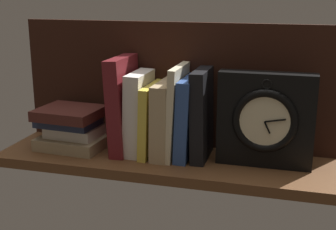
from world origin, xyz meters
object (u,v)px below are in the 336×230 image
book_blue_modern (188,118)px  framed_clock (265,120)px  book_white_catcher (139,113)px  book_cream_twain (177,111)px  book_yellow_seinlanguage (151,119)px  book_stack_side (72,128)px  book_maroon_dawkins (124,105)px  book_tan_shortstories (164,119)px  book_black_skeptic (202,115)px

book_blue_modern → framed_clock: framed_clock is taller
book_white_catcher → book_cream_twain: size_ratio=0.91×
book_yellow_seinlanguage → book_stack_side: bearing=-176.1°
book_blue_modern → framed_clock: 18.96cm
book_maroon_dawkins → book_stack_side: 15.76cm
framed_clock → book_stack_side: 50.12cm
book_maroon_dawkins → book_cream_twain: book_maroon_dawkins is taller
book_yellow_seinlanguage → framed_clock: bearing=-2.6°
book_white_catcher → book_blue_modern: book_white_catcher is taller
book_maroon_dawkins → book_white_catcher: size_ratio=1.17×
book_white_catcher → book_yellow_seinlanguage: bearing=0.0°
book_blue_modern → book_tan_shortstories: bearing=180.0°
book_stack_side → book_black_skeptic: bearing=2.5°
book_yellow_seinlanguage → book_cream_twain: bearing=0.0°
book_cream_twain → book_maroon_dawkins: bearing=180.0°
book_black_skeptic → book_tan_shortstories: bearing=180.0°
book_yellow_seinlanguage → book_blue_modern: 9.42cm
book_tan_shortstories → framed_clock: size_ratio=0.84×
book_tan_shortstories → book_maroon_dawkins: bearing=180.0°
book_black_skeptic → framed_clock: framed_clock is taller
book_blue_modern → book_stack_side: (-30.91, -1.49, -4.61)cm
book_maroon_dawkins → book_blue_modern: 16.91cm
book_blue_modern → book_black_skeptic: (3.54, 0.00, 1.07)cm
book_stack_side → book_blue_modern: bearing=2.8°
book_tan_shortstories → book_stack_side: bearing=-176.6°
framed_clock → book_stack_side: framed_clock is taller
book_cream_twain → book_stack_side: 28.84cm
book_blue_modern → book_cream_twain: bearing=180.0°
book_blue_modern → book_stack_side: bearing=-177.2°
book_maroon_dawkins → framed_clock: 35.67cm
book_tan_shortstories → book_blue_modern: size_ratio=0.94×
book_white_catcher → book_black_skeptic: 16.25cm
book_blue_modern → book_black_skeptic: bearing=0.0°
book_maroon_dawkins → book_yellow_seinlanguage: bearing=0.0°
book_tan_shortstories → book_stack_side: (-24.97, -1.49, -3.97)cm
book_yellow_seinlanguage → framed_clock: 28.35cm
book_tan_shortstories → book_stack_side: size_ratio=1.02×
book_cream_twain → framed_clock: 21.65cm
book_cream_twain → book_black_skeptic: bearing=0.0°
book_yellow_seinlanguage → book_blue_modern: book_blue_modern is taller
book_cream_twain → framed_clock: book_cream_twain is taller
book_maroon_dawkins → book_stack_side: size_ratio=1.32×
book_maroon_dawkins → book_cream_twain: 14.05cm
book_cream_twain → book_black_skeptic: size_ratio=1.03×
book_yellow_seinlanguage → framed_clock: framed_clock is taller
book_maroon_dawkins → book_white_catcher: book_maroon_dawkins is taller
book_white_catcher → book_blue_modern: size_ratio=1.04×
framed_clock → book_stack_side: (-49.78, -0.20, -5.88)cm
book_yellow_seinlanguage → book_black_skeptic: (12.90, 0.00, 2.13)cm
book_black_skeptic → book_stack_side: 34.95cm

